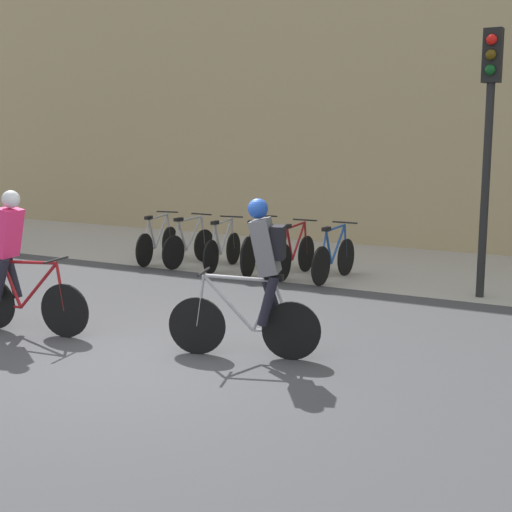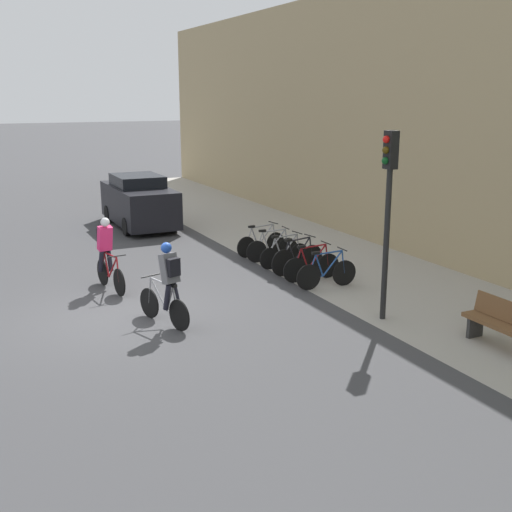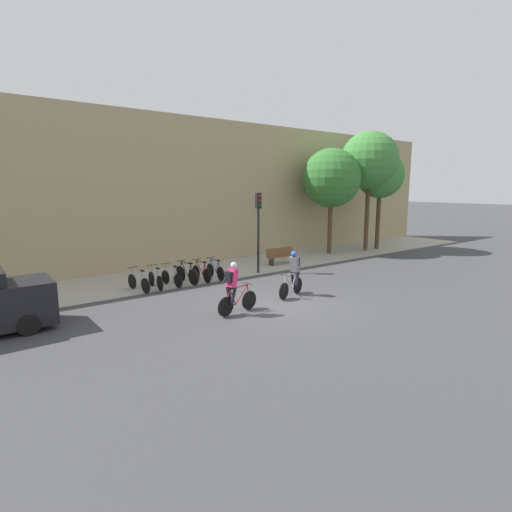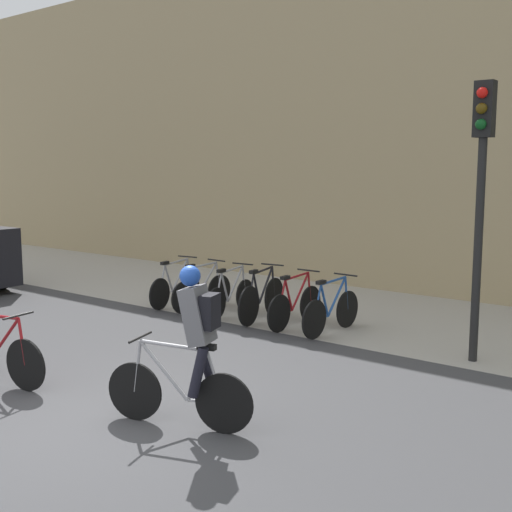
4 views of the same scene
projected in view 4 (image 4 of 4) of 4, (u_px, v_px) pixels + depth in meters
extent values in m
plane|color=#3D3D3F|center=(80.00, 425.00, 6.93)|extent=(200.00, 200.00, 0.00)
cube|color=#A39E93|center=(372.00, 313.00, 12.23)|extent=(44.00, 4.50, 0.01)
cube|color=tan|center=(433.00, 111.00, 13.68)|extent=(44.00, 0.60, 7.93)
cylinder|color=black|center=(26.00, 365.00, 7.97)|extent=(0.66, 0.13, 0.66)
cylinder|color=maroon|center=(4.00, 339.00, 8.11)|extent=(0.59, 0.12, 0.62)
cylinder|color=maroon|center=(22.00, 342.00, 7.95)|extent=(0.13, 0.05, 0.59)
cylinder|color=black|center=(18.00, 316.00, 7.93)|extent=(0.09, 0.46, 0.03)
cylinder|color=black|center=(135.00, 391.00, 7.05)|extent=(0.63, 0.23, 0.65)
cylinder|color=black|center=(224.00, 403.00, 6.69)|extent=(0.63, 0.23, 0.65)
cylinder|color=#99999E|center=(164.00, 370.00, 6.89)|extent=(0.57, 0.21, 0.62)
cylinder|color=#99999E|center=(197.00, 376.00, 6.76)|extent=(0.27, 0.12, 0.58)
cylinder|color=#99999E|center=(173.00, 346.00, 6.81)|extent=(0.77, 0.27, 0.07)
cylinder|color=#99999E|center=(205.00, 402.00, 6.76)|extent=(0.42, 0.16, 0.05)
cylinder|color=#99999E|center=(215.00, 377.00, 6.68)|extent=(0.22, 0.10, 0.56)
cylinder|color=#99999E|center=(138.00, 366.00, 7.00)|extent=(0.13, 0.07, 0.59)
cylinder|color=black|center=(140.00, 337.00, 6.94)|extent=(0.16, 0.45, 0.03)
cube|color=black|center=(207.00, 347.00, 6.67)|extent=(0.21, 0.14, 0.06)
cube|color=#5B5B60|center=(198.00, 315.00, 6.66)|extent=(0.40, 0.40, 0.63)
sphere|color=#1E47AD|center=(190.00, 276.00, 6.63)|extent=(0.28, 0.28, 0.22)
cylinder|color=black|center=(207.00, 366.00, 6.82)|extent=(0.29, 0.19, 0.56)
cylinder|color=black|center=(198.00, 372.00, 6.62)|extent=(0.26, 0.18, 0.56)
cube|color=black|center=(210.00, 311.00, 6.61)|extent=(0.21, 0.29, 0.36)
cylinder|color=black|center=(190.00, 285.00, 13.43)|extent=(0.13, 0.63, 0.63)
cylinder|color=black|center=(160.00, 294.00, 12.52)|extent=(0.13, 0.63, 0.63)
cylinder|color=#99999E|center=(180.00, 275.00, 13.08)|extent=(0.13, 0.58, 0.62)
cylinder|color=#99999E|center=(169.00, 278.00, 12.74)|extent=(0.08, 0.27, 0.58)
cylinder|color=#99999E|center=(176.00, 262.00, 12.94)|extent=(0.16, 0.78, 0.07)
cylinder|color=#99999E|center=(166.00, 293.00, 12.70)|extent=(0.10, 0.42, 0.05)
cylinder|color=#99999E|center=(162.00, 279.00, 12.56)|extent=(0.07, 0.22, 0.56)
cylinder|color=#99999E|center=(189.00, 272.00, 13.35)|extent=(0.05, 0.12, 0.59)
cylinder|color=black|center=(187.00, 257.00, 13.27)|extent=(0.46, 0.10, 0.03)
cube|color=black|center=(165.00, 263.00, 12.60)|extent=(0.11, 0.21, 0.06)
cylinder|color=black|center=(219.00, 290.00, 12.90)|extent=(0.06, 0.63, 0.63)
cylinder|color=black|center=(184.00, 298.00, 12.16)|extent=(0.06, 0.63, 0.63)
cylinder|color=#99999E|center=(208.00, 279.00, 12.61)|extent=(0.06, 0.54, 0.62)
cylinder|color=#99999E|center=(194.00, 282.00, 12.34)|extent=(0.05, 0.25, 0.58)
cylinder|color=#99999E|center=(204.00, 265.00, 12.49)|extent=(0.07, 0.72, 0.07)
cylinder|color=#99999E|center=(191.00, 297.00, 12.31)|extent=(0.05, 0.39, 0.05)
cylinder|color=#99999E|center=(187.00, 283.00, 12.19)|extent=(0.04, 0.21, 0.56)
cylinder|color=#99999E|center=(218.00, 276.00, 12.83)|extent=(0.04, 0.12, 0.58)
cylinder|color=black|center=(216.00, 260.00, 12.76)|extent=(0.46, 0.05, 0.03)
cube|color=black|center=(190.00, 266.00, 12.21)|extent=(0.09, 0.20, 0.06)
cylinder|color=black|center=(245.00, 295.00, 12.52)|extent=(0.11, 0.60, 0.60)
cylinder|color=black|center=(216.00, 304.00, 11.66)|extent=(0.11, 0.60, 0.60)
cylinder|color=#99999E|center=(235.00, 283.00, 12.19)|extent=(0.11, 0.55, 0.62)
cylinder|color=#99999E|center=(225.00, 287.00, 11.87)|extent=(0.07, 0.26, 0.58)
cylinder|color=#99999E|center=(232.00, 269.00, 12.05)|extent=(0.13, 0.74, 0.07)
cylinder|color=#99999E|center=(222.00, 302.00, 11.83)|extent=(0.08, 0.40, 0.05)
cylinder|color=#99999E|center=(219.00, 288.00, 11.70)|extent=(0.06, 0.21, 0.56)
cylinder|color=#99999E|center=(244.00, 280.00, 12.44)|extent=(0.05, 0.12, 0.58)
cylinder|color=black|center=(243.00, 264.00, 12.36)|extent=(0.46, 0.08, 0.03)
cube|color=black|center=(221.00, 271.00, 11.74)|extent=(0.10, 0.21, 0.06)
cylinder|color=black|center=(274.00, 297.00, 12.06)|extent=(0.14, 0.71, 0.71)
cylinder|color=black|center=(249.00, 306.00, 11.22)|extent=(0.14, 0.71, 0.71)
cylinder|color=black|center=(266.00, 285.00, 11.74)|extent=(0.12, 0.53, 0.62)
cylinder|color=black|center=(256.00, 289.00, 11.43)|extent=(0.08, 0.25, 0.58)
cylinder|color=black|center=(263.00, 270.00, 11.61)|extent=(0.15, 0.71, 0.07)
cylinder|color=black|center=(254.00, 305.00, 11.39)|extent=(0.09, 0.39, 0.05)
cylinder|color=black|center=(251.00, 290.00, 11.26)|extent=(0.06, 0.21, 0.56)
cylinder|color=black|center=(273.00, 282.00, 11.99)|extent=(0.05, 0.12, 0.58)
cylinder|color=black|center=(272.00, 265.00, 11.91)|extent=(0.46, 0.10, 0.03)
cube|color=black|center=(254.00, 272.00, 11.29)|extent=(0.11, 0.21, 0.06)
cylinder|color=black|center=(310.00, 304.00, 11.59)|extent=(0.04, 0.65, 0.65)
cylinder|color=black|center=(279.00, 313.00, 10.81)|extent=(0.04, 0.65, 0.65)
cylinder|color=maroon|center=(300.00, 291.00, 11.29)|extent=(0.05, 0.55, 0.62)
cylinder|color=maroon|center=(289.00, 295.00, 11.00)|extent=(0.04, 0.26, 0.58)
cylinder|color=maroon|center=(297.00, 276.00, 11.16)|extent=(0.05, 0.73, 0.07)
cylinder|color=maroon|center=(286.00, 312.00, 10.97)|extent=(0.04, 0.40, 0.05)
cylinder|color=maroon|center=(282.00, 297.00, 10.84)|extent=(0.03, 0.21, 0.56)
cylinder|color=maroon|center=(309.00, 288.00, 11.52)|extent=(0.04, 0.12, 0.58)
cylinder|color=black|center=(308.00, 270.00, 11.44)|extent=(0.46, 0.03, 0.03)
cube|color=black|center=(285.00, 278.00, 10.87)|extent=(0.08, 0.20, 0.06)
cylinder|color=black|center=(347.00, 309.00, 11.13)|extent=(0.07, 0.65, 0.65)
cylinder|color=black|center=(314.00, 320.00, 10.38)|extent=(0.07, 0.65, 0.65)
cylinder|color=#1E478C|center=(337.00, 296.00, 10.84)|extent=(0.07, 0.55, 0.62)
cylinder|color=#1E478C|center=(325.00, 301.00, 10.56)|extent=(0.05, 0.26, 0.58)
cylinder|color=#1E478C|center=(334.00, 281.00, 10.72)|extent=(0.07, 0.74, 0.07)
cylinder|color=#1E478C|center=(321.00, 318.00, 10.53)|extent=(0.05, 0.40, 0.05)
cylinder|color=#1E478C|center=(318.00, 302.00, 10.41)|extent=(0.04, 0.21, 0.56)
cylinder|color=#1E478C|center=(346.00, 293.00, 11.06)|extent=(0.04, 0.12, 0.58)
cylinder|color=black|center=(345.00, 275.00, 10.99)|extent=(0.46, 0.05, 0.03)
cube|color=black|center=(321.00, 282.00, 10.44)|extent=(0.09, 0.20, 0.06)
cylinder|color=black|center=(479.00, 225.00, 8.98)|extent=(0.12, 0.12, 3.94)
cube|color=black|center=(485.00, 109.00, 8.76)|extent=(0.26, 0.20, 0.76)
sphere|color=red|center=(482.00, 93.00, 8.63)|extent=(0.15, 0.15, 0.15)
sphere|color=#4C380A|center=(482.00, 108.00, 8.66)|extent=(0.15, 0.15, 0.15)
sphere|color=#0C4719|center=(481.00, 124.00, 8.69)|extent=(0.15, 0.15, 0.15)
cylinder|color=black|center=(0.00, 276.00, 14.64)|extent=(0.62, 0.20, 0.62)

